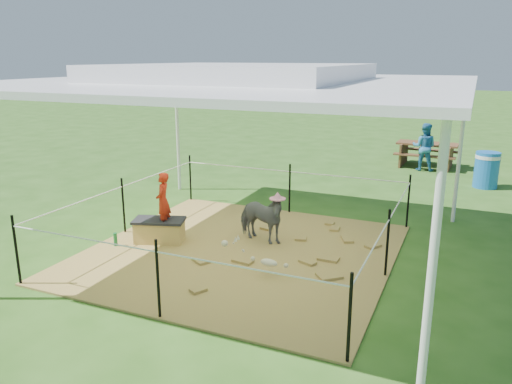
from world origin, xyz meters
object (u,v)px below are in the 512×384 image
at_px(woman, 163,195).
at_px(trash_barrel, 486,170).
at_px(distant_person, 424,147).
at_px(straw_bale, 159,232).
at_px(green_bottle, 115,239).
at_px(foal, 269,261).
at_px(pony, 260,218).
at_px(picnic_table_near, 427,155).

distance_m(woman, trash_barrel, 7.90).
bearing_deg(distant_person, woman, 67.82).
xyz_separation_m(straw_bale, trash_barrel, (4.99, 6.19, 0.22)).
height_order(woman, distant_person, woman).
bearing_deg(green_bottle, straw_bale, 39.29).
xyz_separation_m(green_bottle, foal, (2.72, -0.07, 0.11)).
height_order(pony, trash_barrel, trash_barrel).
xyz_separation_m(straw_bale, foal, (2.17, -0.52, 0.05)).
xyz_separation_m(pony, picnic_table_near, (1.94, 7.43, -0.10)).
height_order(straw_bale, distant_person, distant_person).
xyz_separation_m(woman, distant_person, (3.33, 7.54, -0.20)).
bearing_deg(distant_person, picnic_table_near, -92.36).
height_order(straw_bale, picnic_table_near, picnic_table_near).
bearing_deg(pony, trash_barrel, -17.89).
distance_m(foal, distant_person, 8.17).
xyz_separation_m(straw_bale, woman, (0.10, 0.00, 0.64)).
relative_size(trash_barrel, distant_person, 0.66).
distance_m(green_bottle, picnic_table_near, 9.44).
distance_m(green_bottle, distant_person, 8.95).
xyz_separation_m(woman, green_bottle, (-0.65, -0.45, -0.71)).
bearing_deg(pony, foal, -137.67).
bearing_deg(foal, straw_bale, 173.28).
distance_m(foal, picnic_table_near, 8.71).
bearing_deg(foal, green_bottle, -174.72).
bearing_deg(distant_person, trash_barrel, 140.67).
height_order(foal, distant_person, distant_person).
relative_size(green_bottle, distant_person, 0.17).
bearing_deg(picnic_table_near, distant_person, -91.09).
distance_m(pony, foal, 1.36).
height_order(woman, foal, woman).
xyz_separation_m(picnic_table_near, distant_person, (-0.04, -0.55, 0.31)).
bearing_deg(distant_person, green_bottle, 65.17).
bearing_deg(straw_bale, pony, 23.44).
height_order(green_bottle, trash_barrel, trash_barrel).
xyz_separation_m(straw_bale, green_bottle, (-0.55, -0.45, -0.06)).
bearing_deg(green_bottle, distant_person, 63.52).
distance_m(woman, pony, 1.63).
height_order(green_bottle, picnic_table_near, picnic_table_near).
relative_size(pony, distant_person, 0.75).
bearing_deg(woman, picnic_table_near, 138.88).
bearing_deg(picnic_table_near, woman, -109.70).
bearing_deg(straw_bale, distant_person, 65.54).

